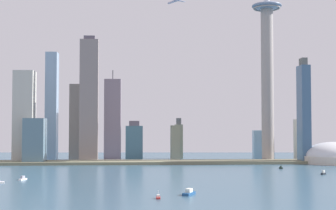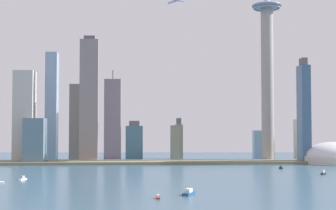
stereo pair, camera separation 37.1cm
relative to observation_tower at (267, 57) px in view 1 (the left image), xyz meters
The scene contains 21 objects.
waterfront_pier 234.39m from the observation_tower, behind, with size 693.98×54.84×3.84m, color #747157.
observation_tower is the anchor object (origin of this frame).
stadium_dome 171.25m from the observation_tower, 28.78° to the right, with size 84.81×84.81×38.57m.
skyscraper_0 242.18m from the observation_tower, 161.57° to the left, with size 26.69×20.17×60.29m.
skyscraper_2 99.53m from the observation_tower, 38.49° to the right, with size 12.78×25.13×147.81m.
skyscraper_3 300.90m from the observation_tower, behind, with size 21.09×12.29×115.37m.
skyscraper_4 256.76m from the observation_tower, 163.48° to the left, with size 25.86×21.21×140.70m.
skyscraper_5 336.95m from the observation_tower, 169.54° to the left, with size 17.61×21.96×166.37m.
skyscraper_6 268.75m from the observation_tower, behind, with size 26.40×12.09×182.62m.
skyscraper_8 193.95m from the observation_tower, 146.82° to the left, with size 12.71×12.22×65.11m.
skyscraper_9 141.09m from the observation_tower, 91.29° to the left, with size 17.00×13.40×45.43m.
skyscraper_10 362.49m from the observation_tower, behind, with size 27.76×27.19×130.20m.
skyscraper_11 133.18m from the observation_tower, ahead, with size 14.55×19.34×74.71m.
skyscraper_12 354.21m from the observation_tower, behind, with size 27.96×27.19×84.06m.
skyscraper_13 190.13m from the observation_tower, 160.46° to the left, with size 12.94×26.08×53.17m.
boat_1 413.08m from the observation_tower, 113.47° to the right, with size 11.40×15.90×4.69m.
boat_2 437.51m from the observation_tower, 115.50° to the right, with size 2.93×7.39×5.83m.
boat_3 411.87m from the observation_tower, 141.65° to the right, with size 6.25×11.09×3.93m.
boat_4 198.97m from the observation_tower, 98.06° to the right, with size 3.14×6.61×3.63m.
boat_5 253.79m from the observation_tower, 88.44° to the right, with size 6.62×6.00×4.82m.
airplane 162.29m from the observation_tower, 162.98° to the right, with size 29.84×29.68×7.89m.
Camera 1 is at (-15.06, -245.64, 49.91)m, focal length 53.39 mm.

